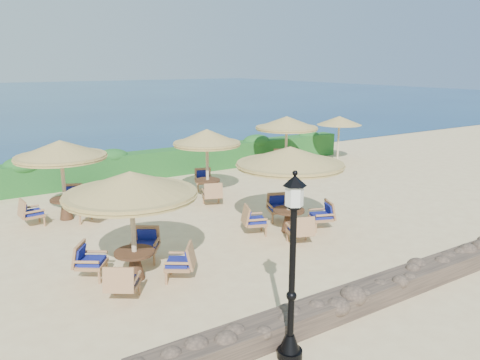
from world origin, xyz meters
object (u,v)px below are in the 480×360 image
Objects in this scene: extra_parasol at (339,121)px; cafe_set_0 at (132,203)px; cafe_set_3 at (207,147)px; cafe_set_4 at (287,129)px; cafe_set_1 at (290,171)px; lamp_post at (292,277)px; cafe_set_2 at (62,162)px.

extra_parasol is 0.78× the size of cafe_set_0.
cafe_set_3 is (-8.98, -2.30, -0.21)m from extra_parasol.
cafe_set_4 reaches higher than extra_parasol.
lamp_post is at bearing -127.78° from cafe_set_1.
lamp_post is 14.59m from cafe_set_4.
cafe_set_2 is at bearing 94.02° from cafe_set_0.
extra_parasol is 0.84× the size of cafe_set_3.
cafe_set_0 is at bearing 105.08° from lamp_post.
lamp_post is 1.15× the size of cafe_set_3.
lamp_post is 10.06m from cafe_set_2.
lamp_post reaches higher than cafe_set_1.
lamp_post reaches higher than cafe_set_0.
cafe_set_0 is at bearing -173.04° from cafe_set_1.
cafe_set_4 is (-3.75, -0.41, -0.14)m from extra_parasol.
extra_parasol is at bearing 43.60° from lamp_post.
cafe_set_4 is (10.44, 1.65, 0.10)m from cafe_set_2.
cafe_set_2 is (-0.39, 5.50, 0.04)m from cafe_set_0.
cafe_set_1 is 1.12× the size of cafe_set_2.
cafe_set_3 is (3.62, 9.70, 0.41)m from lamp_post.
cafe_set_2 is at bearing -171.70° from extra_parasol.
cafe_set_4 is at bearing 52.61° from lamp_post.
cafe_set_1 and cafe_set_3 have the same top height.
cafe_set_3 is at bearing 47.54° from cafe_set_0.
extra_parasol is 3.77m from cafe_set_4.
cafe_set_1 reaches higher than extra_parasol.
cafe_set_1 is (5.12, 0.62, 0.03)m from cafe_set_0.
cafe_set_2 is at bearing 99.04° from lamp_post.
cafe_set_2 is (-14.18, -2.07, -0.23)m from extra_parasol.
cafe_set_0 is 1.06× the size of cafe_set_4.
cafe_set_2 is 1.02× the size of cafe_set_3.
extra_parasol is 0.74× the size of cafe_set_1.
cafe_set_2 is at bearing -170.99° from cafe_set_4.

